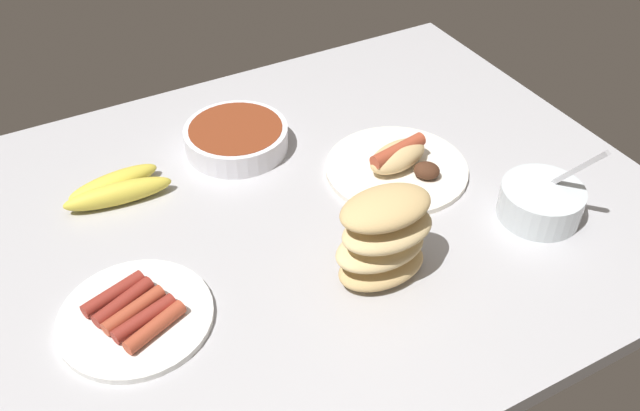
{
  "coord_description": "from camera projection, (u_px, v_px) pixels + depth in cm",
  "views": [
    {
      "loc": [
        -35.56,
        -76.24,
        73.98
      ],
      "look_at": [
        3.86,
        -3.72,
        3.0
      ],
      "focal_mm": 39.03,
      "sensor_mm": 36.0,
      "label": 1
    }
  ],
  "objects": [
    {
      "name": "ground_plane",
      "position": [
        288.0,
        221.0,
        1.13
      ],
      "size": [
        120.0,
        90.0,
        3.0
      ],
      "primitive_type": "cube",
      "color": "#B2B2B7"
    },
    {
      "name": "plate_hotdog_assembled",
      "position": [
        398.0,
        164.0,
        1.19
      ],
      "size": [
        24.6,
        24.6,
        5.61
      ],
      "color": "white",
      "rests_on": "ground_plane"
    },
    {
      "name": "bread_stack",
      "position": [
        384.0,
        238.0,
        0.97
      ],
      "size": [
        14.44,
        9.4,
        14.4
      ],
      "color": "tan",
      "rests_on": "ground_plane"
    },
    {
      "name": "plate_sausages",
      "position": [
        135.0,
        315.0,
        0.95
      ],
      "size": [
        21.28,
        21.28,
        3.04
      ],
      "color": "white",
      "rests_on": "ground_plane"
    },
    {
      "name": "bowl_coleslaw",
      "position": [
        541.0,
        201.0,
        1.1
      ],
      "size": [
        13.12,
        13.13,
        15.38
      ],
      "color": "silver",
      "rests_on": "ground_plane"
    },
    {
      "name": "bowl_chili",
      "position": [
        237.0,
        137.0,
        1.24
      ],
      "size": [
        18.51,
        18.51,
        4.41
      ],
      "color": "white",
      "rests_on": "ground_plane"
    },
    {
      "name": "banana_bunch",
      "position": [
        116.0,
        189.0,
        1.14
      ],
      "size": [
        17.82,
        9.0,
        3.72
      ],
      "color": "gold",
      "rests_on": "ground_plane"
    }
  ]
}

